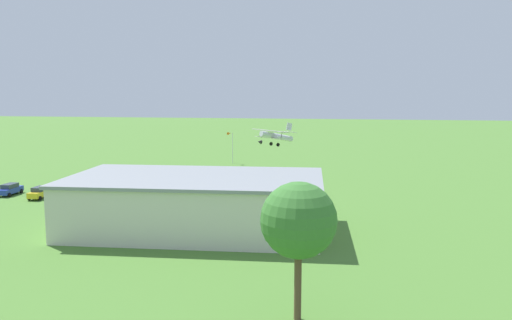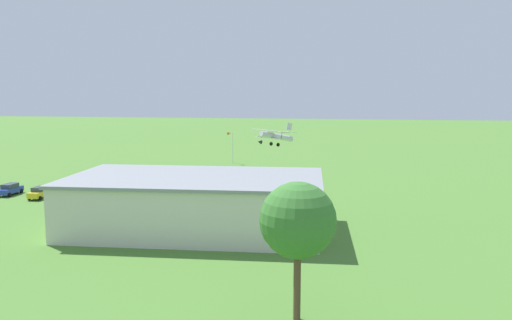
% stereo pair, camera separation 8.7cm
% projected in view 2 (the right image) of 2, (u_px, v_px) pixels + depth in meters
% --- Properties ---
extents(ground_plane, '(400.00, 400.00, 0.00)m').
position_uv_depth(ground_plane, '(265.00, 177.00, 91.37)').
color(ground_plane, '#47752D').
extents(hangar, '(28.90, 17.15, 6.10)m').
position_uv_depth(hangar, '(196.00, 203.00, 56.33)').
color(hangar, beige).
rests_on(hangar, ground_plane).
extents(biplane, '(7.91, 7.92, 3.99)m').
position_uv_depth(biplane, '(275.00, 136.00, 86.88)').
color(biplane, silver).
extents(car_red, '(2.15, 4.08, 1.70)m').
position_uv_depth(car_red, '(134.00, 194.00, 71.79)').
color(car_red, red).
rests_on(car_red, ground_plane).
extents(car_grey, '(2.08, 4.71, 1.65)m').
position_uv_depth(car_grey, '(85.00, 193.00, 72.76)').
color(car_grey, slate).
rests_on(car_grey, ground_plane).
extents(car_yellow, '(1.93, 4.19, 1.71)m').
position_uv_depth(car_yellow, '(40.00, 192.00, 73.20)').
color(car_yellow, gold).
rests_on(car_yellow, ground_plane).
extents(car_blue, '(1.94, 4.30, 1.71)m').
position_uv_depth(car_blue, '(10.00, 189.00, 75.60)').
color(car_blue, '#23389E').
rests_on(car_blue, ground_plane).
extents(person_near_hangar_door, '(0.51, 0.51, 1.59)m').
position_uv_depth(person_near_hangar_door, '(285.00, 199.00, 68.82)').
color(person_near_hangar_door, orange).
rests_on(person_near_hangar_door, ground_plane).
extents(person_watching_takeoff, '(0.47, 0.47, 1.59)m').
position_uv_depth(person_watching_takeoff, '(228.00, 191.00, 74.50)').
color(person_watching_takeoff, orange).
rests_on(person_watching_takeoff, ground_plane).
extents(person_crossing_taxiway, '(0.41, 0.41, 1.64)m').
position_uv_depth(person_crossing_taxiway, '(249.00, 190.00, 75.04)').
color(person_crossing_taxiway, '#B23333').
rests_on(person_crossing_taxiway, ground_plane).
extents(person_beside_truck, '(0.49, 0.49, 1.76)m').
position_uv_depth(person_beside_truck, '(221.00, 191.00, 73.93)').
color(person_beside_truck, navy).
rests_on(person_beside_truck, ground_plane).
extents(person_at_fence_line, '(0.48, 0.48, 1.57)m').
position_uv_depth(person_at_fence_line, '(154.00, 187.00, 77.44)').
color(person_at_fence_line, beige).
rests_on(person_at_fence_line, ground_plane).
extents(tree_by_windsock, '(5.15, 5.15, 9.52)m').
position_uv_depth(tree_by_windsock, '(298.00, 221.00, 33.39)').
color(tree_by_windsock, brown).
rests_on(tree_by_windsock, ground_plane).
extents(windsock, '(1.19, 1.40, 6.79)m').
position_uv_depth(windsock, '(230.00, 136.00, 108.54)').
color(windsock, silver).
rests_on(windsock, ground_plane).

